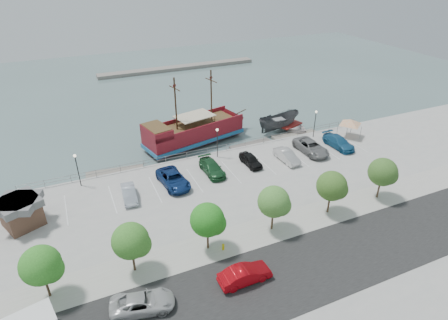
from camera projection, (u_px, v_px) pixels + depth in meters
name	position (u px, v px, depth m)	size (l,w,h in m)	color
ground	(238.00, 186.00, 47.07)	(160.00, 160.00, 0.00)	#4E6664
land_slab	(351.00, 312.00, 30.09)	(100.00, 58.00, 1.20)	#9A9A98
street	(315.00, 265.00, 33.79)	(100.00, 8.00, 0.04)	black
sidewalk	(280.00, 226.00, 38.58)	(100.00, 4.00, 0.05)	#9F9B92
seawall_railing	(214.00, 150.00, 52.57)	(50.00, 0.06, 1.00)	gray
far_shore	(179.00, 68.00, 94.41)	(40.00, 3.00, 0.80)	gray
pirate_ship	(201.00, 130.00, 57.52)	(18.31, 8.73, 11.34)	maroon
patrol_boat	(278.00, 124.00, 60.78)	(2.84, 7.54, 2.92)	#44464A
speedboat	(291.00, 127.00, 61.38)	(4.58, 6.41, 1.33)	silver
dock_west	(115.00, 173.00, 49.51)	(7.45, 2.13, 0.43)	gray
dock_mid	(251.00, 145.00, 56.73)	(6.74, 1.93, 0.39)	#68625C
dock_east	(295.00, 136.00, 59.53)	(7.63, 2.18, 0.44)	gray
shed	(21.00, 212.00, 38.07)	(4.97, 4.97, 3.11)	brown
canopy_tent	(351.00, 119.00, 56.17)	(4.44, 4.44, 3.27)	slate
street_van	(142.00, 303.00, 29.30)	(2.33, 5.04, 1.40)	#B8B8B8
street_sedan	(245.00, 275.00, 31.79)	(1.62, 4.65, 1.53)	#AF0810
fire_hydrant	(223.00, 247.00, 35.36)	(0.26, 0.26, 0.74)	#D5C80E
lamp_post_left	(77.00, 164.00, 43.97)	(0.36, 0.36, 4.28)	black
lamp_post_mid	(217.00, 138.00, 50.36)	(0.36, 0.36, 4.28)	black
lamp_post_right	(315.00, 119.00, 56.04)	(0.36, 0.36, 4.28)	black
tree_a	(43.00, 266.00, 29.18)	(3.30, 3.20, 5.00)	#473321
tree_b	(132.00, 242.00, 31.66)	(3.30, 3.20, 5.00)	#473321
tree_c	(209.00, 221.00, 34.15)	(3.30, 3.20, 5.00)	#473321
tree_d	(275.00, 203.00, 36.63)	(3.30, 3.20, 5.00)	#473321
tree_e	(333.00, 187.00, 39.12)	(3.30, 3.20, 5.00)	#473321
tree_f	(384.00, 173.00, 41.60)	(3.30, 3.20, 5.00)	#473321
parked_car_b	(129.00, 194.00, 42.61)	(1.49, 4.26, 1.40)	silver
parked_car_c	(173.00, 179.00, 45.14)	(2.70, 5.86, 1.63)	navy
parked_car_d	(212.00, 168.00, 47.62)	(2.12, 5.21, 1.51)	#1E512B
parked_car_e	(251.00, 160.00, 49.51)	(1.71, 4.24, 1.44)	black
parked_car_f	(287.00, 156.00, 50.43)	(1.60, 4.60, 1.52)	silver
parked_car_g	(311.00, 147.00, 52.57)	(2.78, 6.02, 1.67)	gray
parked_car_h	(339.00, 142.00, 54.03)	(2.22, 5.46, 1.58)	#1F5D88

